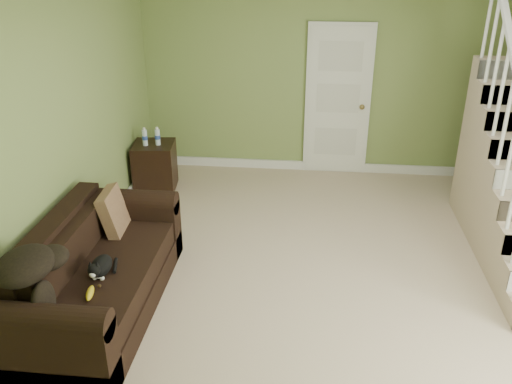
% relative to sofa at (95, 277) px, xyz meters
% --- Properties ---
extents(floor, '(5.00, 5.50, 0.01)m').
position_rel_sofa_xyz_m(floor, '(2.02, 0.67, -0.32)').
color(floor, tan).
rests_on(floor, ground).
extents(wall_back, '(5.00, 0.04, 2.60)m').
position_rel_sofa_xyz_m(wall_back, '(2.02, 3.42, 0.98)').
color(wall_back, '#7C934F').
rests_on(wall_back, floor).
extents(wall_left, '(0.04, 5.50, 2.60)m').
position_rel_sofa_xyz_m(wall_left, '(-0.48, 0.67, 0.98)').
color(wall_left, '#7C934F').
rests_on(wall_left, floor).
extents(baseboard_back, '(5.00, 0.04, 0.12)m').
position_rel_sofa_xyz_m(baseboard_back, '(2.02, 3.39, -0.26)').
color(baseboard_back, white).
rests_on(baseboard_back, floor).
extents(baseboard_left, '(0.04, 5.50, 0.12)m').
position_rel_sofa_xyz_m(baseboard_left, '(-0.45, 0.67, -0.26)').
color(baseboard_left, white).
rests_on(baseboard_left, floor).
extents(door, '(0.86, 0.12, 2.02)m').
position_rel_sofa_xyz_m(door, '(2.12, 3.38, 0.69)').
color(door, white).
rests_on(door, floor).
extents(sofa, '(0.91, 2.11, 0.84)m').
position_rel_sofa_xyz_m(sofa, '(0.00, 0.00, 0.00)').
color(sofa, black).
rests_on(sofa, floor).
extents(side_table, '(0.56, 0.56, 0.84)m').
position_rel_sofa_xyz_m(side_table, '(-0.20, 2.55, -0.01)').
color(side_table, black).
rests_on(side_table, floor).
extents(cat, '(0.20, 0.42, 0.20)m').
position_rel_sofa_xyz_m(cat, '(0.13, -0.16, 0.21)').
color(cat, black).
rests_on(cat, sofa).
extents(banana, '(0.09, 0.20, 0.05)m').
position_rel_sofa_xyz_m(banana, '(0.15, -0.44, 0.16)').
color(banana, yellow).
rests_on(banana, sofa).
extents(throw_pillow, '(0.23, 0.43, 0.43)m').
position_rel_sofa_xyz_m(throw_pillow, '(-0.02, 0.62, 0.32)').
color(throw_pillow, '#533321').
rests_on(throw_pillow, sofa).
extents(throw_blanket, '(0.52, 0.60, 0.21)m').
position_rel_sofa_xyz_m(throw_blanket, '(-0.18, -0.69, 0.55)').
color(throw_blanket, black).
rests_on(throw_blanket, sofa).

